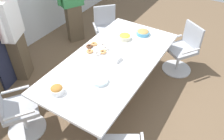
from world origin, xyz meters
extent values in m
cube|color=brown|center=(0.00, 0.00, -0.01)|extent=(10.00, 10.00, 0.01)
cube|color=white|center=(0.00, 0.00, 0.73)|extent=(2.40, 1.20, 0.04)
cube|color=silver|center=(-0.55, 0.00, 0.01)|extent=(0.56, 0.56, 0.02)
cylinder|color=silver|center=(-0.55, 0.00, 0.37)|extent=(0.09, 0.09, 0.69)
cube|color=silver|center=(0.55, 0.00, 0.01)|extent=(0.56, 0.56, 0.02)
cylinder|color=silver|center=(0.55, 0.00, 0.37)|extent=(0.09, 0.09, 0.69)
cylinder|color=silver|center=(1.23, -0.70, 0.01)|extent=(0.75, 0.75, 0.02)
cylinder|color=silver|center=(1.23, -0.70, 0.23)|extent=(0.05, 0.05, 0.41)
cube|color=#ADB2BC|center=(1.23, -0.70, 0.46)|extent=(0.64, 0.64, 0.06)
cube|color=#ADB2BC|center=(1.41, -0.82, 0.70)|extent=(0.28, 0.38, 0.42)
cube|color=silver|center=(1.10, -0.90, 0.58)|extent=(0.32, 0.23, 0.02)
cube|color=silver|center=(1.37, -0.50, 0.58)|extent=(0.32, 0.23, 0.02)
cylinder|color=silver|center=(1.10, 0.78, 0.01)|extent=(0.76, 0.76, 0.02)
cylinder|color=silver|center=(1.10, 0.78, 0.23)|extent=(0.05, 0.05, 0.41)
cube|color=#ADB2BC|center=(1.10, 0.78, 0.46)|extent=(0.65, 0.65, 0.06)
cube|color=#ADB2BC|center=(1.24, 0.94, 0.70)|extent=(0.34, 0.33, 0.42)
cube|color=silver|center=(1.27, 0.61, 0.58)|extent=(0.28, 0.29, 0.02)
cube|color=silver|center=(0.92, 0.95, 0.58)|extent=(0.28, 0.29, 0.02)
cylinder|color=silver|center=(-1.23, 0.70, 0.01)|extent=(0.75, 0.75, 0.02)
cylinder|color=silver|center=(-1.23, 0.70, 0.23)|extent=(0.05, 0.05, 0.41)
cube|color=#ADB2BC|center=(-1.23, 0.70, 0.46)|extent=(0.64, 0.64, 0.06)
cube|color=silver|center=(-1.09, 0.90, 0.58)|extent=(0.32, 0.24, 0.02)
cube|color=silver|center=(-1.37, 0.50, 0.58)|extent=(0.32, 0.24, 0.02)
cube|color=#232842|center=(-0.74, 1.74, 0.44)|extent=(0.36, 0.27, 0.88)
cube|color=brown|center=(-0.39, 1.66, 0.41)|extent=(0.38, 0.33, 0.82)
cube|color=white|center=(-0.39, 1.66, 1.15)|extent=(0.49, 0.40, 0.65)
cylinder|color=white|center=(-0.16, 1.78, 1.18)|extent=(0.11, 0.11, 0.59)
cylinder|color=white|center=(-0.63, 1.53, 1.18)|extent=(0.11, 0.11, 0.59)
cube|color=brown|center=(1.09, 1.63, 0.41)|extent=(0.38, 0.33, 0.82)
cylinder|color=white|center=(-0.95, 0.22, 0.79)|extent=(0.17, 0.17, 0.08)
ellipsoid|color=#AD702D|center=(-0.95, 0.22, 0.83)|extent=(0.15, 0.15, 0.07)
cylinder|color=#4C9EC6|center=(0.89, -0.08, 0.78)|extent=(0.23, 0.23, 0.06)
ellipsoid|color=tan|center=(0.89, -0.08, 0.81)|extent=(0.20, 0.20, 0.05)
cylinder|color=beige|center=(0.60, 0.12, 0.79)|extent=(0.20, 0.20, 0.07)
ellipsoid|color=yellow|center=(0.60, 0.12, 0.82)|extent=(0.18, 0.18, 0.06)
cylinder|color=white|center=(0.10, 0.34, 0.76)|extent=(0.37, 0.37, 0.01)
torus|color=white|center=(0.23, 0.31, 0.78)|extent=(0.11, 0.11, 0.03)
torus|color=tan|center=(0.18, 0.45, 0.78)|extent=(0.11, 0.11, 0.03)
torus|color=brown|center=(0.08, 0.47, 0.78)|extent=(0.11, 0.11, 0.03)
torus|color=tan|center=(-0.03, 0.39, 0.78)|extent=(0.11, 0.11, 0.03)
torus|color=white|center=(-0.01, 0.26, 0.78)|extent=(0.11, 0.11, 0.03)
torus|color=tan|center=(0.07, 0.20, 0.78)|extent=(0.11, 0.11, 0.03)
torus|color=white|center=(0.18, 0.23, 0.78)|extent=(0.11, 0.11, 0.03)
cylinder|color=white|center=(-0.50, -0.12, 0.75)|extent=(0.23, 0.23, 0.01)
cylinder|color=silver|center=(-0.50, -0.12, 0.76)|extent=(0.23, 0.23, 0.01)
cylinder|color=white|center=(-0.50, -0.12, 0.77)|extent=(0.23, 0.23, 0.01)
cylinder|color=silver|center=(-0.50, -0.12, 0.77)|extent=(0.23, 0.23, 0.01)
cylinder|color=white|center=(-0.50, -0.12, 0.78)|extent=(0.23, 0.23, 0.01)
cylinder|color=silver|center=(-0.50, -0.12, 0.78)|extent=(0.23, 0.23, 0.01)
cylinder|color=white|center=(-0.50, -0.12, 0.79)|extent=(0.23, 0.23, 0.01)
cylinder|color=silver|center=(-0.50, -0.12, 0.80)|extent=(0.23, 0.23, 0.01)
cube|color=white|center=(0.01, -0.05, 0.79)|extent=(0.15, 0.15, 0.07)
camera|label=1|loc=(-2.31, -1.41, 2.80)|focal=36.58mm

